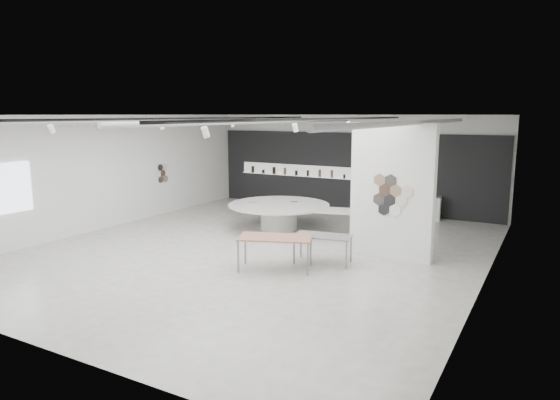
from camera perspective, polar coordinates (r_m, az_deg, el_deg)
The scene contains 7 objects.
room at distance 14.02m, azimuth -2.68°, elevation 2.62°, with size 12.02×14.02×3.82m.
back_wall_display at distance 20.26m, azimuth 7.76°, elevation 3.24°, with size 11.80×0.27×3.10m.
partition_column at distance 13.50m, azimuth 12.71°, elevation 0.93°, with size 2.20×0.38×3.60m.
display_island at distance 16.70m, azimuth 0.08°, elevation -1.47°, with size 4.77×4.00×0.87m.
sample_table_wood at distance 12.34m, azimuth -0.55°, elevation -4.50°, with size 1.99×1.47×0.84m.
sample_table_stone at distance 12.94m, azimuth 4.92°, elevation -4.30°, with size 1.55×0.98×0.74m.
kitchen_counter at distance 19.13m, azimuth 15.63°, elevation -0.77°, with size 1.60×0.78×1.21m.
Camera 1 is at (7.25, -11.82, 3.82)m, focal length 32.00 mm.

